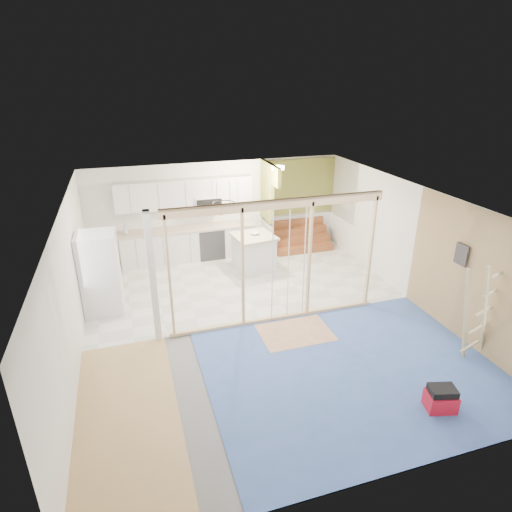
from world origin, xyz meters
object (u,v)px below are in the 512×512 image
object	(u,v)px
island	(254,253)
ladder	(478,313)
fridge	(101,274)
toolbox	(441,399)

from	to	relation	value
island	ladder	world-z (taller)	ladder
island	fridge	bearing A→B (deg)	-171.54
toolbox	ladder	distance (m)	1.81
toolbox	ladder	bearing A→B (deg)	49.10
island	toolbox	bearing A→B (deg)	-85.96
ladder	island	bearing A→B (deg)	108.46
fridge	ladder	size ratio (longest dim) A/B	0.97
island	ladder	bearing A→B (deg)	-69.60
toolbox	fridge	bearing A→B (deg)	151.39
island	toolbox	world-z (taller)	island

